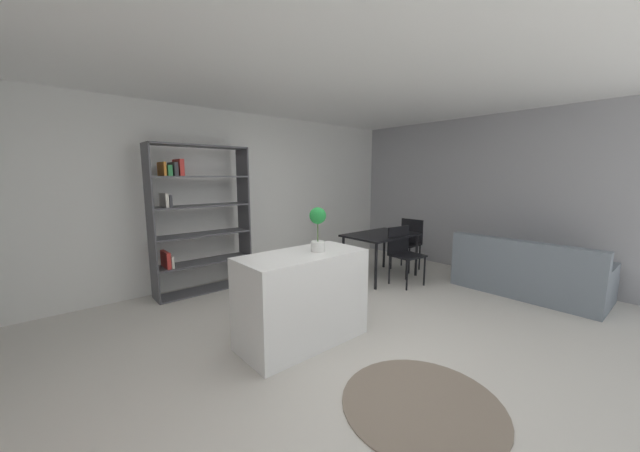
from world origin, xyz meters
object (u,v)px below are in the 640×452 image
at_px(dining_chair_window_side, 409,239).
at_px(dining_table, 381,238).
at_px(open_bookshelf, 197,217).
at_px(sofa, 527,275).
at_px(dining_chair_near, 403,250).
at_px(potted_plant_on_island, 318,225).
at_px(kitchen_island, 302,298).

bearing_deg(dining_chair_window_side, dining_table, -91.92).
relative_size(dining_table, dining_chair_window_side, 1.31).
relative_size(open_bookshelf, sofa, 1.13).
bearing_deg(sofa, dining_table, 27.48).
bearing_deg(dining_chair_near, open_bookshelf, 152.84).
relative_size(potted_plant_on_island, open_bookshelf, 0.21).
bearing_deg(potted_plant_on_island, kitchen_island, 170.10).
bearing_deg(potted_plant_on_island, dining_chair_near, 12.23).
bearing_deg(open_bookshelf, dining_chair_near, -34.00).
distance_m(dining_chair_window_side, sofa, 1.92).
height_order(potted_plant_on_island, dining_chair_window_side, potted_plant_on_island).
relative_size(kitchen_island, dining_chair_near, 1.43).
height_order(dining_chair_window_side, dining_chair_near, dining_chair_window_side).
relative_size(kitchen_island, dining_chair_window_side, 1.42).
height_order(kitchen_island, sofa, kitchen_island).
relative_size(open_bookshelf, dining_chair_window_side, 2.33).
xyz_separation_m(potted_plant_on_island, dining_table, (2.15, 0.90, -0.54)).
height_order(kitchen_island, dining_chair_window_side, kitchen_island).
relative_size(dining_table, dining_chair_near, 1.32).
xyz_separation_m(kitchen_island, dining_table, (2.33, 0.87, 0.20)).
xyz_separation_m(potted_plant_on_island, dining_chair_near, (2.16, 0.47, -0.65)).
distance_m(kitchen_island, open_bookshelf, 2.27).
height_order(open_bookshelf, sofa, open_bookshelf).
bearing_deg(kitchen_island, dining_chair_near, 10.58).
bearing_deg(dining_chair_window_side, kitchen_island, -76.62).
bearing_deg(kitchen_island, dining_chair_window_side, 15.55).
height_order(dining_chair_near, sofa, dining_chair_near).
height_order(open_bookshelf, dining_chair_window_side, open_bookshelf).
height_order(dining_table, dining_chair_window_side, dining_chair_window_side).
bearing_deg(dining_table, kitchen_island, -159.55).
xyz_separation_m(kitchen_island, open_bookshelf, (-0.23, 2.17, 0.65)).
relative_size(potted_plant_on_island, dining_chair_near, 0.50).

